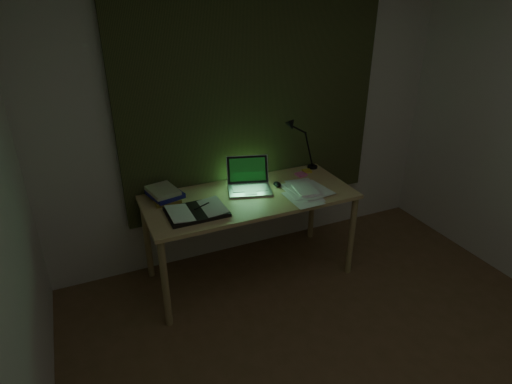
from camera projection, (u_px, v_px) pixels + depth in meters
wall_back at (252, 113)px, 3.51m from camera, size 3.50×0.00×2.50m
curtain at (254, 90)px, 3.39m from camera, size 2.20×0.06×2.00m
desk at (250, 236)px, 3.46m from camera, size 1.62×0.71×0.74m
laptop at (250, 177)px, 3.31m from camera, size 0.43×0.46×0.24m
open_textbook at (197, 211)px, 3.03m from camera, size 0.42×0.30×0.04m
book_stack at (164, 194)px, 3.21m from camera, size 0.25×0.28×0.10m
loose_papers at (298, 191)px, 3.35m from camera, size 0.37×0.39×0.02m
mouse at (277, 184)px, 3.44m from camera, size 0.07×0.10×0.03m
sticky_yellow at (307, 171)px, 3.71m from camera, size 0.08×0.08×0.02m
sticky_pink at (301, 174)px, 3.64m from camera, size 0.09×0.09×0.02m
desk_lamp at (314, 142)px, 3.69m from camera, size 0.36×0.31×0.48m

